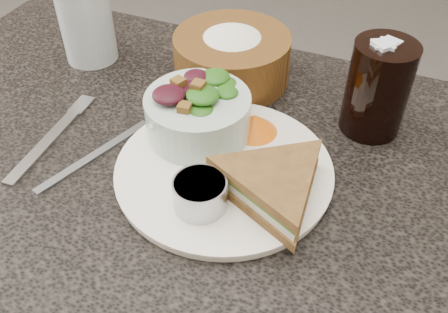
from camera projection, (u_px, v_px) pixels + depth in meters
name	position (u px, v px, depth m)	size (l,w,h in m)	color
dinner_plate	(224.00, 170.00, 0.63)	(0.27, 0.27, 0.01)	white
sandwich	(274.00, 185.00, 0.57)	(0.16, 0.16, 0.04)	brown
salad_bowl	(198.00, 109.00, 0.65)	(0.14, 0.14, 0.08)	#AFC7BB
dressing_ramekin	(200.00, 194.00, 0.57)	(0.06, 0.06, 0.04)	#A3A6AE
orange_wedge	(254.00, 124.00, 0.67)	(0.07, 0.07, 0.03)	orange
fork	(48.00, 141.00, 0.68)	(0.02, 0.17, 0.00)	#B4B5B7
knife	(95.00, 155.00, 0.66)	(0.01, 0.18, 0.00)	#9CA3AA
bread_basket	(232.00, 51.00, 0.76)	(0.18, 0.18, 0.10)	brown
cola_glass	(379.00, 85.00, 0.66)	(0.08, 0.08, 0.14)	black
water_glass	(86.00, 22.00, 0.80)	(0.08, 0.08, 0.13)	silver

